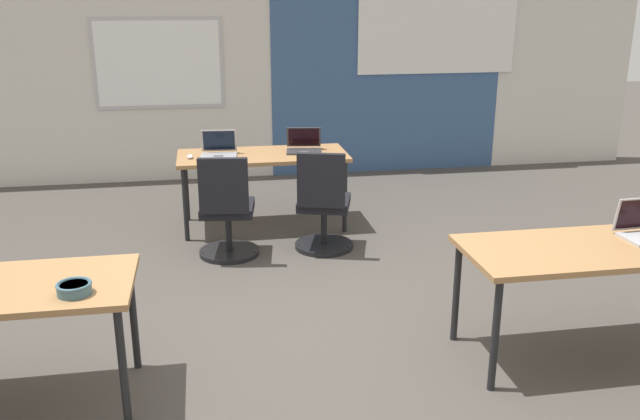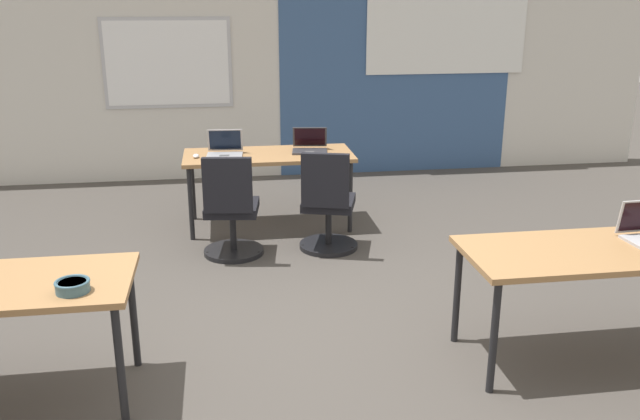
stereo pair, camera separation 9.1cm
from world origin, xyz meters
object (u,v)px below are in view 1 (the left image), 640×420
(laptop_far_right, at_px, (304,146))
(laptop_far_left, at_px, (219,150))
(snack_bowl, at_px, (74,288))
(chair_far_left, at_px, (227,216))
(chair_far_right, at_px, (323,210))
(mouse_far_left, at_px, (190,157))
(desk_far_center, at_px, (263,160))
(desk_near_right, at_px, (594,255))

(laptop_far_right, bearing_deg, laptop_far_left, -168.80)
(snack_bowl, bearing_deg, laptop_far_left, 74.67)
(chair_far_left, xyz_separation_m, snack_bowl, (-0.84, -2.19, 0.38))
(chair_far_right, relative_size, snack_bowl, 5.18)
(laptop_far_right, bearing_deg, snack_bowl, -110.09)
(laptop_far_left, xyz_separation_m, mouse_far_left, (-0.27, -0.07, -0.03))
(desk_far_center, bearing_deg, laptop_far_left, 179.69)
(chair_far_right, xyz_separation_m, mouse_far_left, (-1.13, 0.69, 0.36))
(desk_far_center, relative_size, snack_bowl, 9.01)
(chair_far_right, bearing_deg, snack_bowl, 68.95)
(desk_near_right, relative_size, laptop_far_right, 4.29)
(chair_far_left, bearing_deg, desk_near_right, 144.20)
(chair_far_left, bearing_deg, laptop_far_left, -80.48)
(laptop_far_left, xyz_separation_m, snack_bowl, (-0.82, -2.98, -0.01))
(desk_far_center, xyz_separation_m, chair_far_left, (-0.38, -0.78, -0.28))
(laptop_far_right, bearing_deg, desk_near_right, -56.39)
(chair_far_right, height_order, mouse_far_left, chair_far_right)
(chair_far_left, bearing_deg, desk_far_center, -108.49)
(snack_bowl, bearing_deg, laptop_far_right, 61.65)
(desk_near_right, relative_size, snack_bowl, 9.01)
(laptop_far_right, height_order, snack_bowl, laptop_far_right)
(desk_near_right, xyz_separation_m, desk_far_center, (-1.75, 2.80, 0.00))
(chair_far_right, relative_size, mouse_far_left, 9.16)
(desk_near_right, relative_size, laptop_far_left, 4.56)
(desk_far_center, distance_m, snack_bowl, 3.22)
(laptop_far_right, distance_m, chair_far_left, 1.21)
(chair_far_left, relative_size, snack_bowl, 5.18)
(chair_far_right, bearing_deg, desk_far_center, -43.38)
(chair_far_left, bearing_deg, mouse_far_left, -59.99)
(laptop_far_left, relative_size, snack_bowl, 1.98)
(desk_near_right, bearing_deg, laptop_far_right, 115.34)
(laptop_far_right, height_order, chair_far_left, laptop_far_right)
(chair_far_right, height_order, snack_bowl, chair_far_right)
(chair_far_right, distance_m, chair_far_left, 0.83)
(desk_far_center, bearing_deg, chair_far_right, -59.45)
(desk_near_right, distance_m, laptop_far_right, 3.15)
(desk_near_right, distance_m, chair_far_right, 2.43)
(laptop_far_right, height_order, mouse_far_left, laptop_far_right)
(desk_near_right, distance_m, snack_bowl, 2.98)
(desk_far_center, bearing_deg, laptop_far_right, 6.19)
(laptop_far_left, bearing_deg, desk_near_right, -48.12)
(laptop_far_right, relative_size, chair_far_right, 0.41)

